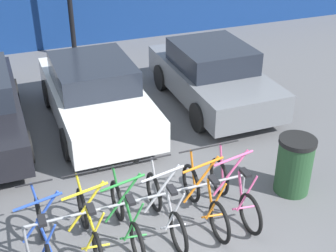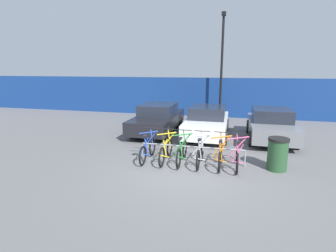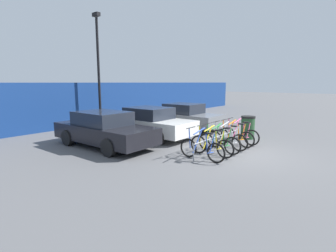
{
  "view_description": "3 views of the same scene",
  "coord_description": "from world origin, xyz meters",
  "px_view_note": "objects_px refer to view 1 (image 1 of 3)",
  "views": [
    {
      "loc": [
        -1.75,
        -4.71,
        4.95
      ],
      "look_at": [
        0.6,
        1.34,
        1.33
      ],
      "focal_mm": 50.0,
      "sensor_mm": 36.0,
      "label": 1
    },
    {
      "loc": [
        1.21,
        -7.7,
        3.14
      ],
      "look_at": [
        -1.28,
        2.23,
        0.86
      ],
      "focal_mm": 28.0,
      "sensor_mm": 36.0,
      "label": 2
    },
    {
      "loc": [
        -8.79,
        -3.82,
        2.53
      ],
      "look_at": [
        -1.22,
        2.23,
        0.92
      ],
      "focal_mm": 28.0,
      "sensor_mm": 36.0,
      "label": 3
    }
  ],
  "objects_px": {
    "bicycle_yellow": "(90,228)",
    "bicycle_pink": "(234,192)",
    "bicycle_silver": "(165,209)",
    "bicycle_blue": "(45,239)",
    "bike_rack": "(142,202)",
    "car_grey": "(213,75)",
    "trash_bin": "(294,165)",
    "bicycle_green": "(127,219)",
    "car_white": "(95,93)",
    "bicycle_orange": "(205,199)"
  },
  "relations": [
    {
      "from": "bicycle_yellow",
      "to": "bicycle_pink",
      "type": "height_order",
      "value": "same"
    },
    {
      "from": "bicycle_pink",
      "to": "bicycle_yellow",
      "type": "bearing_deg",
      "value": -176.5
    },
    {
      "from": "bicycle_silver",
      "to": "bicycle_blue",
      "type": "bearing_deg",
      "value": -178.1
    },
    {
      "from": "bike_rack",
      "to": "car_grey",
      "type": "height_order",
      "value": "car_grey"
    },
    {
      "from": "bicycle_pink",
      "to": "trash_bin",
      "type": "relative_size",
      "value": 1.66
    },
    {
      "from": "bike_rack",
      "to": "bicycle_blue",
      "type": "distance_m",
      "value": 1.51
    },
    {
      "from": "bicycle_green",
      "to": "bicycle_pink",
      "type": "relative_size",
      "value": 1.0
    },
    {
      "from": "bicycle_yellow",
      "to": "car_white",
      "type": "bearing_deg",
      "value": 78.36
    },
    {
      "from": "bike_rack",
      "to": "car_white",
      "type": "xyz_separation_m",
      "value": [
        0.15,
        3.64,
        0.21
      ]
    },
    {
      "from": "car_white",
      "to": "car_grey",
      "type": "bearing_deg",
      "value": 0.03
    },
    {
      "from": "bike_rack",
      "to": "bicycle_blue",
      "type": "xyz_separation_m",
      "value": [
        -1.5,
        -0.15,
        -0.11
      ]
    },
    {
      "from": "bicycle_green",
      "to": "car_white",
      "type": "distance_m",
      "value": 3.83
    },
    {
      "from": "bicycle_silver",
      "to": "car_grey",
      "type": "relative_size",
      "value": 0.43
    },
    {
      "from": "bicycle_orange",
      "to": "car_grey",
      "type": "distance_m",
      "value": 4.28
    },
    {
      "from": "bicycle_yellow",
      "to": "car_grey",
      "type": "distance_m",
      "value": 5.37
    },
    {
      "from": "bike_rack",
      "to": "car_white",
      "type": "distance_m",
      "value": 3.65
    },
    {
      "from": "bicycle_green",
      "to": "car_white",
      "type": "relative_size",
      "value": 0.41
    },
    {
      "from": "bicycle_green",
      "to": "bicycle_silver",
      "type": "relative_size",
      "value": 1.0
    },
    {
      "from": "bike_rack",
      "to": "bicycle_blue",
      "type": "bearing_deg",
      "value": -174.33
    },
    {
      "from": "bike_rack",
      "to": "car_white",
      "type": "relative_size",
      "value": 0.85
    },
    {
      "from": "car_white",
      "to": "trash_bin",
      "type": "xyz_separation_m",
      "value": [
        2.56,
        -3.65,
        -0.17
      ]
    },
    {
      "from": "bicycle_orange",
      "to": "car_white",
      "type": "xyz_separation_m",
      "value": [
        -0.82,
        3.79,
        0.31
      ]
    },
    {
      "from": "bicycle_orange",
      "to": "trash_bin",
      "type": "xyz_separation_m",
      "value": [
        1.74,
        0.13,
        0.14
      ]
    },
    {
      "from": "trash_bin",
      "to": "bike_rack",
      "type": "bearing_deg",
      "value": 179.7
    },
    {
      "from": "bicycle_orange",
      "to": "trash_bin",
      "type": "distance_m",
      "value": 1.75
    },
    {
      "from": "bicycle_green",
      "to": "car_grey",
      "type": "relative_size",
      "value": 0.43
    },
    {
      "from": "bicycle_blue",
      "to": "bike_rack",
      "type": "bearing_deg",
      "value": 6.84
    },
    {
      "from": "bicycle_silver",
      "to": "car_white",
      "type": "relative_size",
      "value": 0.41
    },
    {
      "from": "bicycle_pink",
      "to": "car_grey",
      "type": "bearing_deg",
      "value": 72.62
    },
    {
      "from": "bicycle_green",
      "to": "bicycle_pink",
      "type": "xyz_separation_m",
      "value": [
        1.8,
        0.0,
        0.0
      ]
    },
    {
      "from": "bicycle_pink",
      "to": "car_white",
      "type": "distance_m",
      "value": 4.03
    },
    {
      "from": "bicycle_blue",
      "to": "bicycle_pink",
      "type": "height_order",
      "value": "same"
    },
    {
      "from": "bicycle_green",
      "to": "car_grey",
      "type": "bearing_deg",
      "value": 45.65
    },
    {
      "from": "bicycle_blue",
      "to": "trash_bin",
      "type": "xyz_separation_m",
      "value": [
        4.21,
        0.13,
        0.14
      ]
    },
    {
      "from": "bike_rack",
      "to": "trash_bin",
      "type": "bearing_deg",
      "value": -0.3
    },
    {
      "from": "trash_bin",
      "to": "bicycle_green",
      "type": "bearing_deg",
      "value": -177.44
    },
    {
      "from": "bicycle_pink",
      "to": "trash_bin",
      "type": "bearing_deg",
      "value": 9.83
    },
    {
      "from": "bicycle_blue",
      "to": "trash_bin",
      "type": "relative_size",
      "value": 1.66
    },
    {
      "from": "bicycle_green",
      "to": "bicycle_orange",
      "type": "relative_size",
      "value": 1.0
    },
    {
      "from": "bicycle_silver",
      "to": "bicycle_pink",
      "type": "bearing_deg",
      "value": 1.9
    },
    {
      "from": "bicycle_silver",
      "to": "bicycle_pink",
      "type": "distance_m",
      "value": 1.18
    },
    {
      "from": "bicycle_yellow",
      "to": "bicycle_silver",
      "type": "xyz_separation_m",
      "value": [
        1.17,
        0.0,
        0.0
      ]
    },
    {
      "from": "bicycle_blue",
      "to": "bicycle_yellow",
      "type": "relative_size",
      "value": 1.0
    },
    {
      "from": "bicycle_yellow",
      "to": "bicycle_green",
      "type": "height_order",
      "value": "same"
    },
    {
      "from": "car_white",
      "to": "bicycle_pink",
      "type": "bearing_deg",
      "value": -70.46
    },
    {
      "from": "bicycle_silver",
      "to": "bicycle_orange",
      "type": "bearing_deg",
      "value": 1.9
    },
    {
      "from": "bicycle_blue",
      "to": "trash_bin",
      "type": "bearing_deg",
      "value": 3.0
    },
    {
      "from": "bicycle_green",
      "to": "bicycle_orange",
      "type": "distance_m",
      "value": 1.28
    },
    {
      "from": "bicycle_blue",
      "to": "bicycle_orange",
      "type": "height_order",
      "value": "same"
    },
    {
      "from": "bicycle_pink",
      "to": "bicycle_green",
      "type": "bearing_deg",
      "value": -176.5
    }
  ]
}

